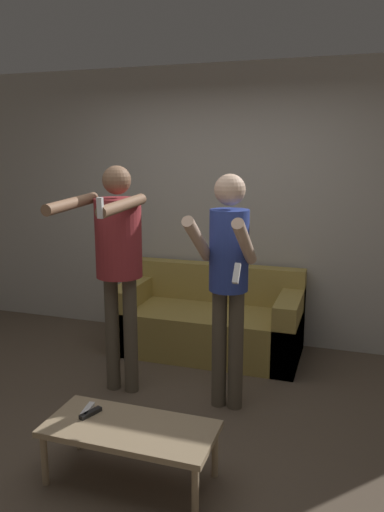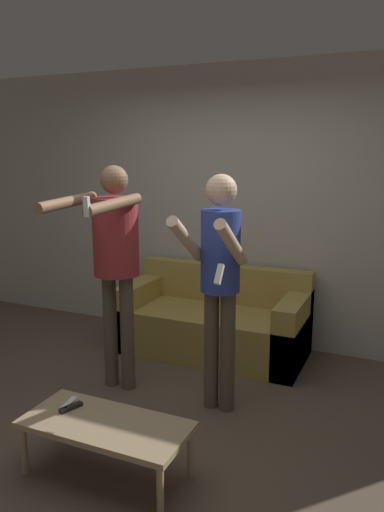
{
  "view_description": "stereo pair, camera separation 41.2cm",
  "coord_description": "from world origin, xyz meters",
  "px_view_note": "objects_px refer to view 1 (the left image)",
  "views": [
    {
      "loc": [
        1.24,
        -2.86,
        1.88
      ],
      "look_at": [
        -0.02,
        0.98,
        1.03
      ],
      "focal_mm": 35.0,
      "sensor_mm": 36.0,
      "label": 1
    },
    {
      "loc": [
        1.63,
        -2.71,
        1.88
      ],
      "look_at": [
        -0.02,
        0.98,
        1.03
      ],
      "focal_mm": 35.0,
      "sensor_mm": 36.0,
      "label": 2
    }
  ],
  "objects_px": {
    "person_standing_left": "(118,251)",
    "person_standing_right": "(228,269)",
    "couch": "(209,323)",
    "remote_near": "(91,413)",
    "remote_far": "(88,409)",
    "coffee_table": "(130,432)"
  },
  "relations": [
    {
      "from": "couch",
      "to": "remote_near",
      "type": "xyz_separation_m",
      "value": [
        -0.16,
        -1.97,
        0.08
      ]
    },
    {
      "from": "person_standing_left",
      "to": "coffee_table",
      "type": "distance_m",
      "value": 1.41
    },
    {
      "from": "person_standing_left",
      "to": "remote_near",
      "type": "height_order",
      "value": "person_standing_left"
    },
    {
      "from": "person_standing_left",
      "to": "remote_near",
      "type": "relative_size",
      "value": 11.63
    },
    {
      "from": "person_standing_right",
      "to": "remote_near",
      "type": "height_order",
      "value": "person_standing_right"
    },
    {
      "from": "couch",
      "to": "remote_near",
      "type": "distance_m",
      "value": 1.97
    },
    {
      "from": "remote_near",
      "to": "couch",
      "type": "bearing_deg",
      "value": 85.46
    },
    {
      "from": "couch",
      "to": "person_standing_left",
      "type": "distance_m",
      "value": 1.4
    },
    {
      "from": "coffee_table",
      "to": "remote_far",
      "type": "xyz_separation_m",
      "value": [
        -0.31,
        0.07,
        0.05
      ]
    },
    {
      "from": "coffee_table",
      "to": "person_standing_left",
      "type": "bearing_deg",
      "value": 118.86
    },
    {
      "from": "person_standing_right",
      "to": "remote_near",
      "type": "distance_m",
      "value": 1.33
    },
    {
      "from": "coffee_table",
      "to": "remote_near",
      "type": "bearing_deg",
      "value": 171.91
    },
    {
      "from": "person_standing_left",
      "to": "person_standing_right",
      "type": "distance_m",
      "value": 0.87
    },
    {
      "from": "person_standing_right",
      "to": "coffee_table",
      "type": "bearing_deg",
      "value": -107.36
    },
    {
      "from": "remote_near",
      "to": "remote_far",
      "type": "distance_m",
      "value": 0.05
    },
    {
      "from": "person_standing_right",
      "to": "remote_far",
      "type": "distance_m",
      "value": 1.33
    },
    {
      "from": "remote_near",
      "to": "remote_far",
      "type": "relative_size",
      "value": 1.0
    },
    {
      "from": "person_standing_left",
      "to": "remote_far",
      "type": "height_order",
      "value": "person_standing_left"
    },
    {
      "from": "couch",
      "to": "remote_far",
      "type": "relative_size",
      "value": 11.24
    },
    {
      "from": "coffee_table",
      "to": "couch",
      "type": "bearing_deg",
      "value": 93.38
    },
    {
      "from": "coffee_table",
      "to": "remote_far",
      "type": "bearing_deg",
      "value": 167.17
    },
    {
      "from": "couch",
      "to": "person_standing_left",
      "type": "xyz_separation_m",
      "value": [
        -0.43,
        -1.01,
        0.87
      ]
    }
  ]
}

